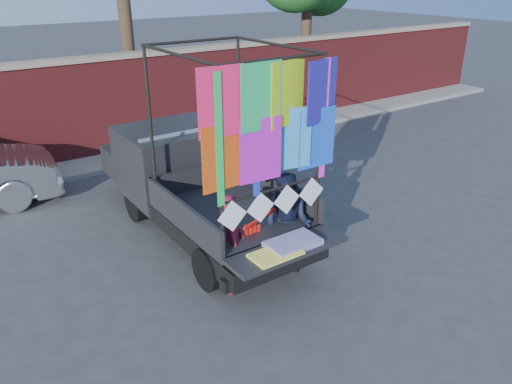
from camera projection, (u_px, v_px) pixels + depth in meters
ground at (273, 267)px, 8.35m from camera, size 90.00×90.00×0.00m
brick_wall at (114, 105)px, 13.05m from camera, size 30.00×0.45×2.61m
curb at (129, 158)px, 13.04m from camera, size 30.00×1.20×0.12m
pickup_truck at (187, 179)px, 9.53m from camera, size 2.23×5.59×3.52m
woman at (231, 243)px, 7.50m from camera, size 0.59×0.69×1.59m
man at (287, 224)px, 7.97m from camera, size 0.93×1.01×1.68m
streamer_bundle at (256, 230)px, 7.64m from camera, size 0.81×0.33×0.59m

